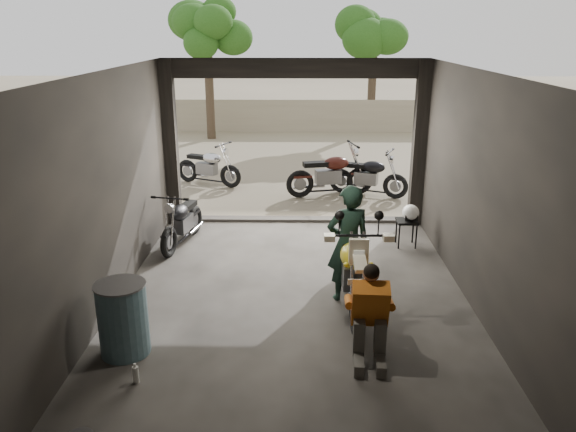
{
  "coord_description": "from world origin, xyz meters",
  "views": [
    {
      "loc": [
        0.06,
        -7.23,
        3.72
      ],
      "look_at": [
        -0.08,
        0.6,
        1.09
      ],
      "focal_mm": 35.0,
      "sensor_mm": 36.0,
      "label": 1
    }
  ],
  "objects_px": {
    "outside_bike_b": "(330,170)",
    "stool": "(407,224)",
    "outside_bike_a": "(208,164)",
    "helmet": "(411,213)",
    "oil_drum": "(123,320)",
    "sign_post": "(470,142)",
    "left_bike": "(182,218)",
    "main_bike": "(352,264)",
    "rider": "(348,244)",
    "outside_bike_c": "(368,173)",
    "mechanic": "(370,319)"
  },
  "relations": [
    {
      "from": "outside_bike_a",
      "to": "outside_bike_c",
      "type": "xyz_separation_m",
      "value": [
        3.85,
        -0.9,
        0.01
      ]
    },
    {
      "from": "mechanic",
      "to": "stool",
      "type": "bearing_deg",
      "value": 77.01
    },
    {
      "from": "outside_bike_b",
      "to": "sign_post",
      "type": "height_order",
      "value": "sign_post"
    },
    {
      "from": "rider",
      "to": "mechanic",
      "type": "bearing_deg",
      "value": 80.37
    },
    {
      "from": "outside_bike_b",
      "to": "sign_post",
      "type": "relative_size",
      "value": 0.8
    },
    {
      "from": "mechanic",
      "to": "sign_post",
      "type": "relative_size",
      "value": 0.49
    },
    {
      "from": "main_bike",
      "to": "mechanic",
      "type": "bearing_deg",
      "value": -87.04
    },
    {
      "from": "sign_post",
      "to": "rider",
      "type": "bearing_deg",
      "value": -139.63
    },
    {
      "from": "outside_bike_b",
      "to": "helmet",
      "type": "relative_size",
      "value": 5.77
    },
    {
      "from": "outside_bike_a",
      "to": "stool",
      "type": "height_order",
      "value": "outside_bike_a"
    },
    {
      "from": "mechanic",
      "to": "left_bike",
      "type": "bearing_deg",
      "value": 131.75
    },
    {
      "from": "outside_bike_a",
      "to": "stool",
      "type": "relative_size",
      "value": 3.2
    },
    {
      "from": "rider",
      "to": "outside_bike_a",
      "type": "bearing_deg",
      "value": -79.08
    },
    {
      "from": "oil_drum",
      "to": "outside_bike_a",
      "type": "bearing_deg",
      "value": 91.2
    },
    {
      "from": "left_bike",
      "to": "oil_drum",
      "type": "relative_size",
      "value": 1.67
    },
    {
      "from": "outside_bike_b",
      "to": "oil_drum",
      "type": "height_order",
      "value": "outside_bike_b"
    },
    {
      "from": "helmet",
      "to": "oil_drum",
      "type": "height_order",
      "value": "oil_drum"
    },
    {
      "from": "outside_bike_a",
      "to": "mechanic",
      "type": "xyz_separation_m",
      "value": [
        3.05,
        -7.79,
        0.02
      ]
    },
    {
      "from": "mechanic",
      "to": "stool",
      "type": "relative_size",
      "value": 2.24
    },
    {
      "from": "main_bike",
      "to": "helmet",
      "type": "distance_m",
      "value": 2.64
    },
    {
      "from": "oil_drum",
      "to": "outside_bike_c",
      "type": "bearing_deg",
      "value": 61.46
    },
    {
      "from": "outside_bike_b",
      "to": "helmet",
      "type": "xyz_separation_m",
      "value": [
        1.23,
        -3.19,
        0.03
      ]
    },
    {
      "from": "outside_bike_c",
      "to": "outside_bike_b",
      "type": "bearing_deg",
      "value": 113.71
    },
    {
      "from": "left_bike",
      "to": "mechanic",
      "type": "xyz_separation_m",
      "value": [
        2.9,
        -3.7,
        0.05
      ]
    },
    {
      "from": "left_bike",
      "to": "mechanic",
      "type": "distance_m",
      "value": 4.7
    },
    {
      "from": "stool",
      "to": "main_bike",
      "type": "bearing_deg",
      "value": -117.13
    },
    {
      "from": "helmet",
      "to": "oil_drum",
      "type": "bearing_deg",
      "value": -136.65
    },
    {
      "from": "rider",
      "to": "helmet",
      "type": "height_order",
      "value": "rider"
    },
    {
      "from": "stool",
      "to": "outside_bike_a",
      "type": "bearing_deg",
      "value": 135.22
    },
    {
      "from": "left_bike",
      "to": "outside_bike_a",
      "type": "bearing_deg",
      "value": 103.45
    },
    {
      "from": "outside_bike_b",
      "to": "oil_drum",
      "type": "xyz_separation_m",
      "value": [
        -2.81,
        -6.75,
        -0.16
      ]
    },
    {
      "from": "left_bike",
      "to": "mechanic",
      "type": "height_order",
      "value": "mechanic"
    },
    {
      "from": "main_bike",
      "to": "oil_drum",
      "type": "xyz_separation_m",
      "value": [
        -2.8,
        -1.23,
        -0.21
      ]
    },
    {
      "from": "stool",
      "to": "sign_post",
      "type": "height_order",
      "value": "sign_post"
    },
    {
      "from": "left_bike",
      "to": "mechanic",
      "type": "bearing_deg",
      "value": -40.57
    },
    {
      "from": "outside_bike_a",
      "to": "sign_post",
      "type": "xyz_separation_m",
      "value": [
        5.74,
        -2.11,
        0.98
      ]
    },
    {
      "from": "main_bike",
      "to": "outside_bike_b",
      "type": "distance_m",
      "value": 5.51
    },
    {
      "from": "outside_bike_a",
      "to": "helmet",
      "type": "xyz_separation_m",
      "value": [
        4.2,
        -4.12,
        0.1
      ]
    },
    {
      "from": "outside_bike_b",
      "to": "stool",
      "type": "distance_m",
      "value": 3.41
    },
    {
      "from": "outside_bike_b",
      "to": "sign_post",
      "type": "bearing_deg",
      "value": -125.95
    },
    {
      "from": "outside_bike_a",
      "to": "rider",
      "type": "bearing_deg",
      "value": -129.85
    },
    {
      "from": "mechanic",
      "to": "oil_drum",
      "type": "relative_size",
      "value": 1.24
    },
    {
      "from": "outside_bike_b",
      "to": "helmet",
      "type": "bearing_deg",
      "value": -171.72
    },
    {
      "from": "rider",
      "to": "oil_drum",
      "type": "distance_m",
      "value": 3.16
    },
    {
      "from": "left_bike",
      "to": "sign_post",
      "type": "height_order",
      "value": "sign_post"
    },
    {
      "from": "left_bike",
      "to": "rider",
      "type": "distance_m",
      "value": 3.5
    },
    {
      "from": "main_bike",
      "to": "oil_drum",
      "type": "distance_m",
      "value": 3.07
    },
    {
      "from": "main_bike",
      "to": "stool",
      "type": "height_order",
      "value": "main_bike"
    },
    {
      "from": "main_bike",
      "to": "rider",
      "type": "distance_m",
      "value": 0.31
    },
    {
      "from": "helmet",
      "to": "left_bike",
      "type": "bearing_deg",
      "value": -178.4
    }
  ]
}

